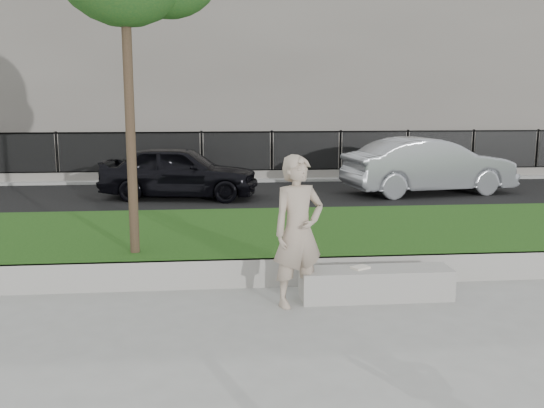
{
  "coord_description": "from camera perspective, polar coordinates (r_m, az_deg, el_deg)",
  "views": [
    {
      "loc": [
        -0.26,
        -7.02,
        2.56
      ],
      "look_at": [
        0.54,
        1.2,
        1.14
      ],
      "focal_mm": 40.0,
      "sensor_mm": 36.0,
      "label": 1
    }
  ],
  "objects": [
    {
      "name": "ground",
      "position": [
        7.48,
        -3.3,
        -10.27
      ],
      "size": [
        90.0,
        90.0,
        0.0
      ],
      "primitive_type": "plane",
      "color": "gray",
      "rests_on": "ground"
    },
    {
      "name": "grass_bank",
      "position": [
        10.3,
        -4.0,
        -3.51
      ],
      "size": [
        34.0,
        4.0,
        0.4
      ],
      "primitive_type": "cube",
      "color": "#11380E",
      "rests_on": "ground"
    },
    {
      "name": "grass_kerb",
      "position": [
        8.41,
        -3.61,
        -6.57
      ],
      "size": [
        34.0,
        0.08,
        0.4
      ],
      "primitive_type": "cube",
      "color": "gray",
      "rests_on": "ground"
    },
    {
      "name": "street",
      "position": [
        15.73,
        -4.58,
        0.44
      ],
      "size": [
        34.0,
        7.0,
        0.04
      ],
      "primitive_type": "cube",
      "color": "black",
      "rests_on": "ground"
    },
    {
      "name": "far_pavement",
      "position": [
        20.18,
        -4.82,
        2.62
      ],
      "size": [
        34.0,
        3.0,
        0.12
      ],
      "primitive_type": "cube",
      "color": "gray",
      "rests_on": "ground"
    },
    {
      "name": "iron_fence",
      "position": [
        19.13,
        -4.8,
        3.68
      ],
      "size": [
        32.0,
        0.3,
        1.5
      ],
      "color": "slate",
      "rests_on": "far_pavement"
    },
    {
      "name": "building_facade",
      "position": [
        27.14,
        -5.21,
        14.89
      ],
      "size": [
        34.0,
        10.0,
        10.0
      ],
      "primitive_type": "cube",
      "color": "#69635C",
      "rests_on": "ground"
    },
    {
      "name": "stone_bench",
      "position": [
        8.07,
        9.75,
        -7.39
      ],
      "size": [
        1.97,
        0.49,
        0.4
      ],
      "primitive_type": "cube",
      "color": "gray",
      "rests_on": "ground"
    },
    {
      "name": "man",
      "position": [
        7.52,
        2.48,
        -2.6
      ],
      "size": [
        0.81,
        0.68,
        1.9
      ],
      "primitive_type": "imported",
      "rotation": [
        0.0,
        0.0,
        0.38
      ],
      "color": "tan",
      "rests_on": "ground"
    },
    {
      "name": "book",
      "position": [
        7.99,
        8.31,
        -5.93
      ],
      "size": [
        0.27,
        0.25,
        0.03
      ],
      "primitive_type": "cube",
      "rotation": [
        0.0,
        0.0,
        0.51
      ],
      "color": "#F0E6D0",
      "rests_on": "stone_bench"
    },
    {
      "name": "car_dark",
      "position": [
        15.86,
        -8.69,
        3.02
      ],
      "size": [
        4.27,
        2.3,
        1.38
      ],
      "primitive_type": "imported",
      "rotation": [
        0.0,
        0.0,
        1.4
      ],
      "color": "black",
      "rests_on": "street"
    },
    {
      "name": "car_silver",
      "position": [
        16.99,
        14.56,
        3.5
      ],
      "size": [
        4.8,
        2.34,
        1.52
      ],
      "primitive_type": "imported",
      "rotation": [
        0.0,
        0.0,
        1.74
      ],
      "color": "#9CA0A5",
      "rests_on": "street"
    }
  ]
}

